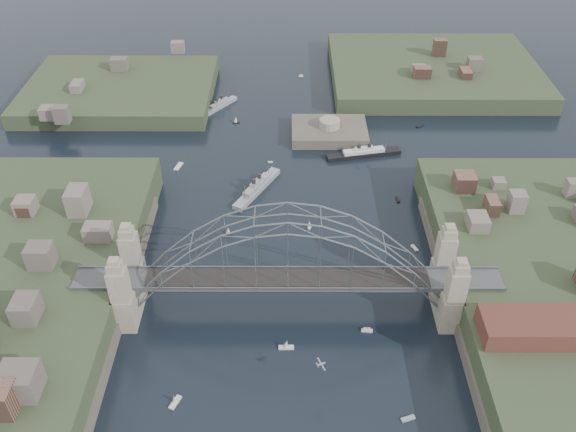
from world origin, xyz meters
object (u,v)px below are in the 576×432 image
at_px(wharf_shed, 538,327).
at_px(naval_cruiser_near, 257,188).
at_px(bridge, 288,263).
at_px(fort_island, 329,137).
at_px(ocean_liner, 364,153).
at_px(naval_cruiser_far, 220,105).

height_order(wharf_shed, naval_cruiser_near, wharf_shed).
xyz_separation_m(bridge, naval_cruiser_near, (-8.07, 41.68, -11.40)).
xyz_separation_m(bridge, fort_island, (12.00, 70.00, -12.66)).
height_order(fort_island, wharf_shed, wharf_shed).
relative_size(wharf_shed, ocean_liner, 0.94).
bearing_deg(ocean_liner, bridge, -109.74).
relative_size(bridge, naval_cruiser_near, 4.48).
bearing_deg(ocean_liner, naval_cruiser_far, 146.05).
height_order(bridge, wharf_shed, bridge).
bearing_deg(naval_cruiser_near, naval_cruiser_far, 106.73).
xyz_separation_m(fort_island, naval_cruiser_near, (-20.07, -28.32, 1.27)).
bearing_deg(ocean_liner, wharf_shed, -72.55).
bearing_deg(naval_cruiser_far, wharf_shed, -57.07).
relative_size(fort_island, naval_cruiser_near, 1.17).
distance_m(bridge, naval_cruiser_near, 43.96).
xyz_separation_m(wharf_shed, ocean_liner, (-22.89, 72.82, -9.19)).
distance_m(fort_island, wharf_shed, 90.48).
bearing_deg(fort_island, bridge, -99.73).
relative_size(fort_island, naval_cruiser_far, 1.69).
xyz_separation_m(wharf_shed, naval_cruiser_near, (-52.07, 55.68, -9.08)).
bearing_deg(fort_island, naval_cruiser_far, 152.31).
bearing_deg(naval_cruiser_near, fort_island, 54.68).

